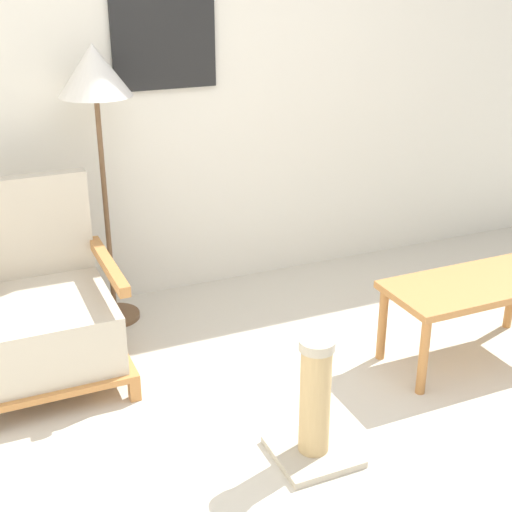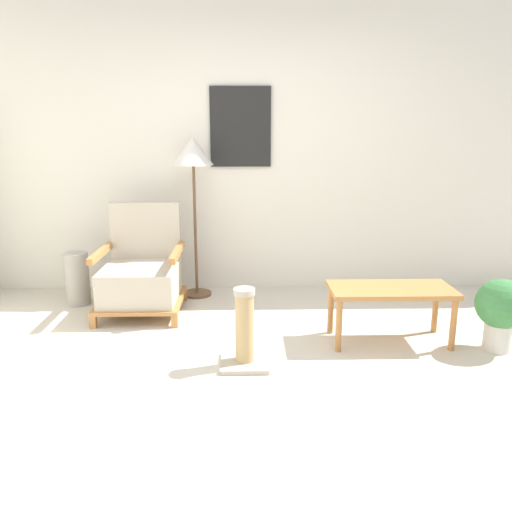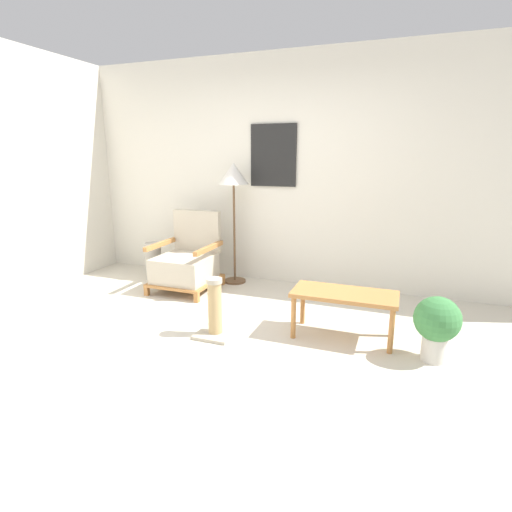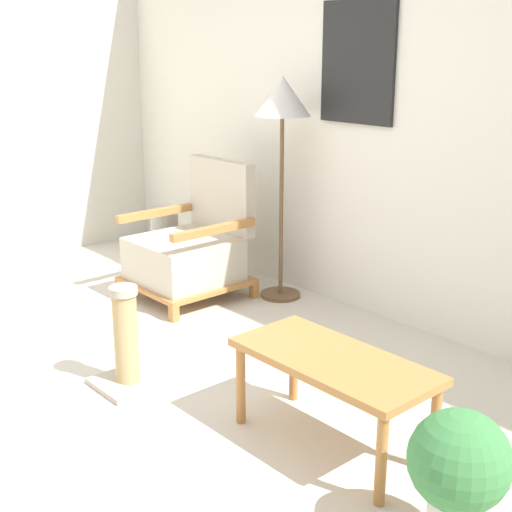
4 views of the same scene
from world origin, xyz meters
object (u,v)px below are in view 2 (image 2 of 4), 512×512
(coffee_table, at_px, (391,295))
(scratching_post, at_px, (245,335))
(armchair, at_px, (141,275))
(vase, at_px, (77,279))
(potted_plant, at_px, (501,308))
(floor_lamp, at_px, (193,160))

(coffee_table, relative_size, scratching_post, 1.68)
(armchair, relative_size, vase, 1.93)
(coffee_table, bearing_deg, scratching_post, -161.26)
(vase, bearing_deg, scratching_post, -39.96)
(vase, relative_size, scratching_post, 0.89)
(potted_plant, xyz_separation_m, scratching_post, (-1.78, -0.19, -0.10))
(floor_lamp, distance_m, coffee_table, 2.08)
(coffee_table, bearing_deg, potted_plant, -13.19)
(armchair, xyz_separation_m, scratching_post, (0.87, -1.04, -0.12))
(floor_lamp, distance_m, scratching_post, 1.87)
(floor_lamp, bearing_deg, potted_plant, -30.00)
(armchair, height_order, scratching_post, armchair)
(armchair, xyz_separation_m, potted_plant, (2.66, -0.85, -0.01))
(vase, bearing_deg, potted_plant, -17.91)
(armchair, relative_size, potted_plant, 1.75)
(vase, bearing_deg, armchair, -18.87)
(floor_lamp, xyz_separation_m, scratching_post, (0.45, -1.48, -1.05))
(coffee_table, distance_m, potted_plant, 0.74)
(vase, relative_size, potted_plant, 0.91)
(coffee_table, bearing_deg, floor_lamp, 143.44)
(scratching_post, bearing_deg, armchair, 130.10)
(vase, height_order, potted_plant, potted_plant)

